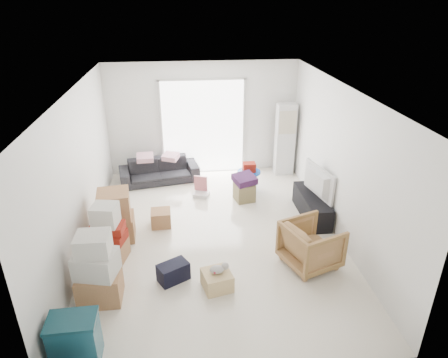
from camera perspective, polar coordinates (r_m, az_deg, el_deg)
room_shell at (r=6.84m, az=-1.47°, el=1.45°), size 4.98×6.48×3.18m
sliding_door at (r=9.67m, az=-3.02°, el=7.92°), size 2.10×0.04×2.33m
ac_tower at (r=9.78m, az=8.69°, el=5.59°), size 0.45×0.30×1.75m
tv_console at (r=8.17m, az=12.44°, el=-3.77°), size 0.41×1.37×0.46m
television at (r=8.04m, az=12.63°, el=-1.92°), size 0.79×1.13×0.14m
sofa at (r=9.53m, az=-9.28°, el=1.67°), size 1.89×0.84×0.71m
pillow_left at (r=9.38m, az=-11.29°, el=3.86°), size 0.38×0.31×0.11m
pillow_right at (r=9.34m, az=-7.68°, el=4.11°), size 0.48×0.44×0.13m
armchair at (r=6.69m, az=12.37°, el=-8.90°), size 1.00×1.03×0.84m
storage_bins at (r=5.44m, az=-20.50°, el=-20.74°), size 0.58×0.41×0.66m
box_stack_a at (r=6.09m, az=-17.62°, el=-12.49°), size 0.65×0.57×1.11m
box_stack_b at (r=6.90m, az=-16.20°, el=-7.92°), size 0.63×0.61×1.04m
box_stack_c at (r=7.43m, az=-15.26°, el=-5.17°), size 0.66×0.60×0.94m
loose_box at (r=7.81m, az=-8.99°, el=-5.53°), size 0.39×0.39×0.31m
duffel_bag at (r=6.42m, az=-7.25°, el=-13.05°), size 0.54×0.47×0.30m
ottoman at (r=8.61m, az=2.90°, el=-1.83°), size 0.47×0.47×0.39m
blanket at (r=8.50m, az=2.94°, el=-0.23°), size 0.54×0.54×0.14m
kids_table at (r=8.97m, az=3.58°, el=1.20°), size 0.53×0.53×0.65m
toy_walker at (r=8.86m, az=-3.29°, el=-1.62°), size 0.39×0.37×0.42m
wood_crate at (r=6.24m, az=-1.01°, el=-14.24°), size 0.50×0.50×0.28m
plush_bunny at (r=6.12m, az=-0.72°, el=-12.67°), size 0.30×0.17×0.15m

